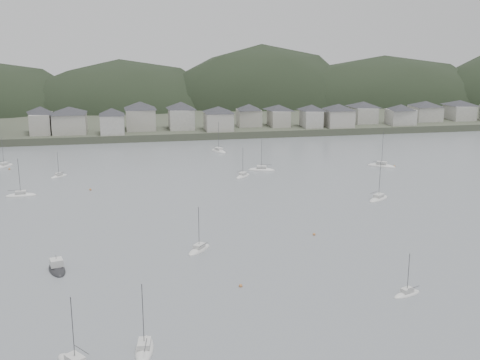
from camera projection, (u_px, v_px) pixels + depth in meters
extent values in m
plane|color=slate|center=(329.00, 331.00, 94.51)|extent=(900.00, 900.00, 0.00)
cube|color=#383D2D|center=(174.00, 103.00, 375.29)|extent=(900.00, 250.00, 3.00)
ellipsoid|color=black|center=(122.00, 128.00, 351.13)|extent=(132.08, 90.41, 79.74)
ellipsoid|color=black|center=(261.00, 128.00, 366.87)|extent=(133.88, 88.37, 101.41)
ellipsoid|color=black|center=(381.00, 122.00, 375.15)|extent=(165.81, 81.78, 82.55)
cube|color=#A4A195|center=(41.00, 124.00, 254.38)|extent=(8.34, 12.91, 8.59)
pyramid|color=#28292D|center=(40.00, 110.00, 252.97)|extent=(15.78, 15.78, 3.01)
cube|color=#A4A195|center=(70.00, 123.00, 255.92)|extent=(13.68, 13.35, 8.36)
pyramid|color=#28292D|center=(69.00, 110.00, 254.55)|extent=(20.07, 20.07, 2.93)
cube|color=#9D9B93|center=(112.00, 124.00, 254.11)|extent=(9.78, 10.20, 8.08)
pyramid|color=#28292D|center=(112.00, 111.00, 252.79)|extent=(14.83, 14.83, 2.83)
cube|color=#A4A195|center=(141.00, 119.00, 265.35)|extent=(12.59, 13.33, 9.09)
pyramid|color=#28292D|center=(140.00, 105.00, 263.86)|extent=(19.24, 19.24, 3.18)
cube|color=#9D9B93|center=(181.00, 119.00, 267.12)|extent=(10.74, 12.17, 8.87)
pyramid|color=#28292D|center=(181.00, 105.00, 265.67)|extent=(17.01, 17.01, 3.10)
cube|color=#A4A195|center=(219.00, 121.00, 263.84)|extent=(11.63, 12.09, 7.69)
pyramid|color=#28292D|center=(218.00, 109.00, 262.58)|extent=(17.61, 17.61, 2.69)
cube|color=#A4A195|center=(249.00, 118.00, 274.90)|extent=(10.37, 9.35, 7.44)
pyramid|color=#28292D|center=(249.00, 107.00, 273.68)|extent=(14.65, 14.65, 2.60)
cube|color=#A4A195|center=(279.00, 118.00, 275.06)|extent=(8.24, 12.20, 7.22)
pyramid|color=#28292D|center=(279.00, 107.00, 273.88)|extent=(15.17, 15.17, 2.53)
cube|color=#9D9B93|center=(311.00, 119.00, 272.55)|extent=(8.06, 10.91, 7.46)
pyramid|color=#28292D|center=(312.00, 107.00, 271.32)|extent=(14.08, 14.08, 2.61)
cube|color=#A4A195|center=(338.00, 118.00, 273.33)|extent=(11.73, 11.78, 7.66)
pyramid|color=#28292D|center=(339.00, 107.00, 272.08)|extent=(17.46, 17.46, 2.68)
cube|color=#9D9B93|center=(363.00, 115.00, 285.63)|extent=(10.19, 13.02, 7.33)
pyramid|color=#28292D|center=(364.00, 104.00, 284.42)|extent=(17.23, 17.23, 2.57)
cube|color=#9D9B93|center=(401.00, 117.00, 279.95)|extent=(11.70, 9.81, 6.88)
pyramid|color=#28292D|center=(401.00, 107.00, 278.82)|extent=(15.97, 15.97, 2.41)
cube|color=#9D9B93|center=(425.00, 113.00, 291.42)|extent=(12.83, 12.48, 7.00)
pyramid|color=#28292D|center=(426.00, 104.00, 290.27)|extent=(18.79, 18.79, 2.45)
cube|color=#9D9B93|center=(459.00, 112.00, 295.23)|extent=(11.07, 13.50, 6.97)
pyramid|color=#28292D|center=(460.00, 103.00, 294.09)|extent=(18.25, 18.25, 2.44)
ellipsoid|color=silver|center=(407.00, 295.00, 107.38)|extent=(6.41, 3.99, 1.22)
cube|color=beige|center=(407.00, 290.00, 107.16)|extent=(2.48, 2.01, 0.70)
cylinder|color=#3F3F42|center=(408.00, 274.00, 106.42)|extent=(0.12, 0.12, 7.64)
cylinder|color=#3F3F42|center=(414.00, 288.00, 106.84)|extent=(2.61, 1.07, 0.10)
ellipsoid|color=silver|center=(381.00, 166.00, 207.91)|extent=(9.55, 8.29, 1.93)
cube|color=beige|center=(382.00, 163.00, 207.60)|extent=(3.97, 3.73, 0.70)
cylinder|color=#3F3F42|center=(382.00, 149.00, 206.41)|extent=(0.12, 0.12, 12.06)
cylinder|color=#3F3F42|center=(379.00, 162.00, 206.22)|extent=(3.52, 2.70, 0.10)
ellipsoid|color=silver|center=(144.00, 350.00, 88.84)|extent=(3.65, 8.53, 1.65)
cube|color=beige|center=(144.00, 343.00, 88.56)|extent=(2.16, 3.10, 0.70)
cylinder|color=#3F3F42|center=(143.00, 317.00, 87.54)|extent=(0.12, 0.12, 10.34)
cylinder|color=#3F3F42|center=(146.00, 345.00, 87.05)|extent=(0.56, 3.70, 0.10)
cube|color=beige|center=(75.00, 358.00, 84.55)|extent=(3.16, 3.39, 0.70)
cylinder|color=#3F3F42|center=(73.00, 331.00, 83.54)|extent=(0.12, 0.12, 10.27)
cylinder|color=#3F3F42|center=(82.00, 350.00, 85.71)|extent=(2.27, 3.04, 0.10)
ellipsoid|color=silver|center=(199.00, 250.00, 128.97)|extent=(6.68, 7.43, 1.52)
cube|color=beige|center=(199.00, 246.00, 128.72)|extent=(2.97, 3.12, 0.70)
cylinder|color=#3F3F42|center=(199.00, 228.00, 127.78)|extent=(0.12, 0.12, 9.50)
cylinder|color=#3F3F42|center=(204.00, 245.00, 127.73)|extent=(2.23, 2.72, 0.10)
ellipsoid|color=silver|center=(21.00, 196.00, 171.06)|extent=(8.56, 3.04, 1.69)
cube|color=beige|center=(21.00, 192.00, 170.78)|extent=(3.03, 1.98, 0.70)
cylinder|color=#3F3F42|center=(19.00, 177.00, 169.74)|extent=(0.12, 0.12, 10.58)
cylinder|color=#3F3F42|center=(15.00, 190.00, 170.43)|extent=(3.81, 0.25, 0.10)
ellipsoid|color=silver|center=(4.00, 167.00, 207.59)|extent=(6.51, 7.99, 1.58)
cube|color=beige|center=(4.00, 163.00, 207.32)|extent=(2.99, 3.27, 0.70)
cylinder|color=#3F3F42|center=(3.00, 152.00, 206.35)|extent=(0.12, 0.12, 9.90)
cylinder|color=#3F3F42|center=(2.00, 161.00, 208.17)|extent=(2.06, 3.02, 0.10)
ellipsoid|color=silver|center=(262.00, 170.00, 202.15)|extent=(9.36, 5.52, 1.78)
cube|color=beige|center=(262.00, 167.00, 201.86)|extent=(3.58, 2.85, 0.70)
cylinder|color=#3F3F42|center=(262.00, 153.00, 200.76)|extent=(0.12, 0.12, 11.14)
cylinder|color=#3F3F42|center=(266.00, 165.00, 202.48)|extent=(3.84, 1.36, 0.10)
ellipsoid|color=silver|center=(219.00, 152.00, 233.05)|extent=(6.19, 9.52, 1.82)
cube|color=beige|center=(219.00, 148.00, 232.76)|extent=(3.08, 3.71, 0.70)
cylinder|color=#3F3F42|center=(219.00, 137.00, 231.63)|extent=(0.12, 0.12, 11.38)
cylinder|color=#3F3F42|center=(220.00, 146.00, 234.18)|extent=(1.67, 3.82, 0.10)
ellipsoid|color=silver|center=(379.00, 199.00, 167.59)|extent=(8.60, 7.39, 1.73)
cube|color=beige|center=(379.00, 195.00, 167.30)|extent=(3.57, 3.34, 0.70)
cylinder|color=#3F3F42|center=(380.00, 180.00, 166.24)|extent=(0.12, 0.12, 10.82)
cylinder|color=#3F3F42|center=(373.00, 193.00, 167.83)|extent=(3.19, 2.40, 0.10)
ellipsoid|color=silver|center=(243.00, 176.00, 193.56)|extent=(6.66, 7.09, 1.48)
cube|color=beige|center=(243.00, 173.00, 193.31)|extent=(2.93, 3.01, 0.70)
cylinder|color=#3F3F42|center=(243.00, 162.00, 192.41)|extent=(0.12, 0.12, 9.22)
cylinder|color=#3F3F42|center=(240.00, 171.00, 193.97)|extent=(2.28, 2.55, 0.10)
ellipsoid|color=silver|center=(59.00, 177.00, 193.32)|extent=(5.87, 5.76, 1.25)
cube|color=beige|center=(59.00, 174.00, 193.10)|extent=(2.52, 2.50, 0.70)
cylinder|color=#3F3F42|center=(58.00, 164.00, 192.34)|extent=(0.12, 0.12, 7.79)
cylinder|color=#3F3F42|center=(61.00, 173.00, 192.37)|extent=(2.09, 2.02, 0.10)
ellipsoid|color=black|center=(57.00, 270.00, 118.43)|extent=(4.99, 8.82, 1.83)
cube|color=beige|center=(56.00, 262.00, 118.05)|extent=(2.88, 3.00, 1.40)
cylinder|color=#3F3F42|center=(56.00, 258.00, 117.83)|extent=(0.10, 0.10, 1.20)
sphere|color=#AF6E3A|center=(241.00, 286.00, 110.82)|extent=(0.70, 0.70, 0.70)
sphere|color=#AF6E3A|center=(314.00, 234.00, 138.59)|extent=(0.70, 0.70, 0.70)
sphere|color=#AF6E3A|center=(9.00, 169.00, 203.46)|extent=(0.70, 0.70, 0.70)
sphere|color=#AF6E3A|center=(394.00, 166.00, 207.53)|extent=(0.70, 0.70, 0.70)
sphere|color=#AF6E3A|center=(90.00, 190.00, 177.26)|extent=(0.70, 0.70, 0.70)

